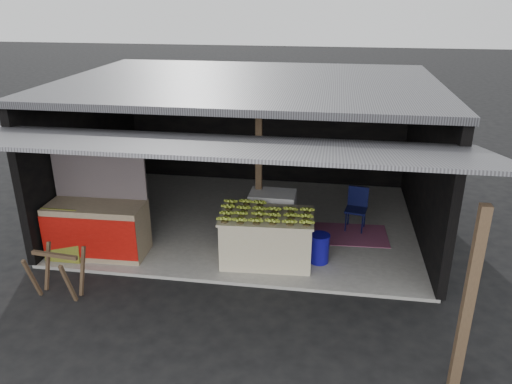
% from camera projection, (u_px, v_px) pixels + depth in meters
% --- Properties ---
extents(ground, '(80.00, 80.00, 0.00)m').
position_uv_depth(ground, '(224.00, 285.00, 8.40)').
color(ground, black).
rests_on(ground, ground).
extents(concrete_slab, '(7.00, 5.00, 0.06)m').
position_uv_depth(concrete_slab, '(249.00, 221.00, 10.68)').
color(concrete_slab, gray).
rests_on(concrete_slab, ground).
extents(shophouse, '(7.40, 7.29, 3.02)m').
position_uv_depth(shophouse, '(251.00, 123.00, 10.20)').
color(shophouse, black).
rests_on(shophouse, ground).
extents(banana_table, '(1.69, 1.09, 0.90)m').
position_uv_depth(banana_table, '(267.00, 238.00, 8.88)').
color(banana_table, beige).
rests_on(banana_table, concrete_slab).
extents(banana_pile, '(1.56, 0.99, 0.18)m').
position_uv_depth(banana_pile, '(267.00, 210.00, 8.68)').
color(banana_pile, gold).
rests_on(banana_pile, banana_table).
extents(white_crate, '(0.88, 0.61, 0.97)m').
position_uv_depth(white_crate, '(272.00, 216.00, 9.68)').
color(white_crate, white).
rests_on(white_crate, concrete_slab).
extents(neighbor_stall, '(1.77, 0.84, 1.81)m').
position_uv_depth(neighbor_stall, '(98.00, 227.00, 9.11)').
color(neighbor_stall, '#998466').
rests_on(neighbor_stall, concrete_slab).
extents(green_signboard, '(0.66, 0.17, 0.99)m').
position_uv_depth(green_signboard, '(61.00, 236.00, 8.86)').
color(green_signboard, black).
rests_on(green_signboard, concrete_slab).
extents(sawhorse, '(0.80, 0.74, 0.78)m').
position_uv_depth(sawhorse, '(57.00, 269.00, 7.91)').
color(sawhorse, brown).
rests_on(sawhorse, ground).
extents(water_barrel, '(0.34, 0.34, 0.51)m').
position_uv_depth(water_barrel, '(319.00, 249.00, 8.91)').
color(water_barrel, '#100C87').
rests_on(water_barrel, concrete_slab).
extents(plastic_chair, '(0.48, 0.48, 0.87)m').
position_uv_depth(plastic_chair, '(357.00, 205.00, 10.11)').
color(plastic_chair, '#090C35').
rests_on(plastic_chair, concrete_slab).
extents(magenta_rug, '(1.54, 1.06, 0.01)m').
position_uv_depth(magenta_rug, '(349.00, 234.00, 10.00)').
color(magenta_rug, maroon).
rests_on(magenta_rug, concrete_slab).
extents(picture_frames, '(1.62, 0.04, 0.46)m').
position_uv_depth(picture_frames, '(258.00, 109.00, 12.19)').
color(picture_frames, black).
rests_on(picture_frames, shophouse).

